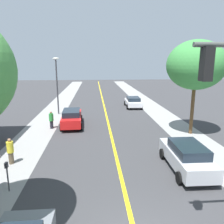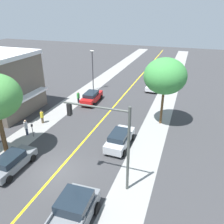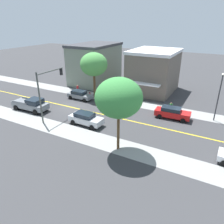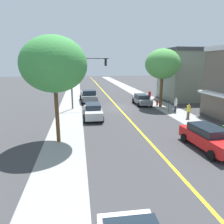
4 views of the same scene
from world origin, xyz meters
TOP-DOWN VIEW (x-y plane):
  - ground_plane at (0.00, 0.00)m, footprint 140.00×140.00m
  - sidewalk_right at (6.36, 0.00)m, footprint 3.00×126.00m
  - road_centerline_stripe at (0.00, 0.00)m, footprint 0.20×126.00m
  - street_tree_right_corner at (6.80, 11.69)m, footprint 4.64×4.64m
  - parking_meter at (-5.44, 4.06)m, footprint 0.12×0.18m
  - traffic_light_mast at (4.61, 0.11)m, footprint 4.89×0.32m
  - street_lamp at (-5.55, 19.96)m, footprint 0.70×0.36m
  - red_sedan_left_curb at (-3.50, 14.78)m, footprint 2.14×4.78m
  - silver_sedan_right_curb at (3.73, 5.42)m, footprint 2.05×4.54m
  - white_sedan_right_curb at (3.84, 23.09)m, footprint 2.10×4.22m
  - grey_sedan_left_curb at (-3.65, -0.97)m, footprint 1.96×4.39m
  - grey_pickup_truck at (3.75, -4.46)m, footprint 2.59×5.76m
  - pedestrian_green_shirt at (-5.28, 14.11)m, footprint 0.39×0.39m
  - pedestrian_white_shirt at (-6.29, 4.14)m, footprint 0.35×0.35m
  - pedestrian_yellow_shirt at (-6.36, 7.02)m, footprint 0.38×0.38m

SIDE VIEW (x-z plane):
  - ground_plane at x=0.00m, z-range 0.00..0.00m
  - road_centerline_stripe at x=0.00m, z-range 0.00..0.00m
  - sidewalk_right at x=6.36m, z-range 0.00..0.01m
  - white_sedan_right_curb at x=3.84m, z-range 0.05..1.43m
  - grey_sedan_left_curb at x=-3.65m, z-range 0.03..1.52m
  - pedestrian_yellow_shirt at x=-6.36m, z-range 0.03..1.62m
  - silver_sedan_right_curb at x=3.73m, z-range 0.04..1.63m
  - pedestrian_green_shirt at x=-5.28m, z-range 0.03..1.63m
  - red_sedan_left_curb at x=-3.50m, z-range 0.04..1.63m
  - pedestrian_white_shirt at x=-6.29m, z-range 0.05..1.83m
  - grey_pickup_truck at x=3.75m, z-range -0.01..1.90m
  - parking_meter at x=-5.44m, z-range 0.23..1.69m
  - street_lamp at x=-5.55m, z-range 0.76..7.21m
  - traffic_light_mast at x=4.61m, z-range 1.15..7.91m
  - street_tree_right_corner at x=6.80m, z-range 1.86..9.55m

